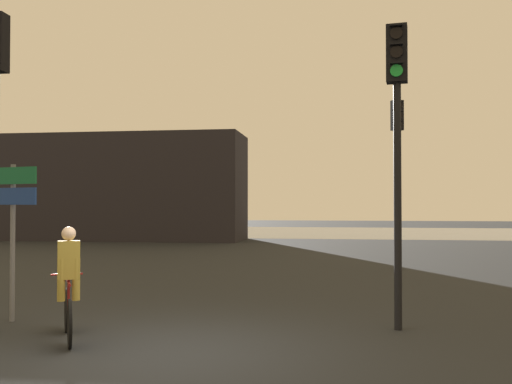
# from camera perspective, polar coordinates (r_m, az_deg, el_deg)

# --- Properties ---
(ground_plane) EXTENTS (120.00, 120.00, 0.00)m
(ground_plane) POSITION_cam_1_polar(r_m,az_deg,el_deg) (7.75, -9.29, -15.71)
(ground_plane) COLOR black
(water_strip) EXTENTS (80.00, 16.00, 0.01)m
(water_strip) POSITION_cam_1_polar(r_m,az_deg,el_deg) (39.80, 4.93, -3.99)
(water_strip) COLOR slate
(water_strip) RESTS_ON ground
(distant_building) EXTENTS (15.80, 4.00, 5.66)m
(distant_building) POSITION_cam_1_polar(r_m,az_deg,el_deg) (32.39, -15.33, 0.41)
(distant_building) COLOR black
(distant_building) RESTS_ON ground
(traffic_light_near_right) EXTENTS (0.35, 0.37, 4.73)m
(traffic_light_near_right) POSITION_cam_1_polar(r_m,az_deg,el_deg) (9.19, 13.94, 7.16)
(traffic_light_near_right) COLOR black
(traffic_light_near_right) RESTS_ON ground
(traffic_light_far_right) EXTENTS (0.39, 0.41, 5.04)m
(traffic_light_far_right) POSITION_cam_1_polar(r_m,az_deg,el_deg) (17.57, 13.96, 3.82)
(traffic_light_far_right) COLOR black
(traffic_light_far_right) RESTS_ON ground
(direction_sign_post) EXTENTS (1.07, 0.32, 2.60)m
(direction_sign_post) POSITION_cam_1_polar(r_m,az_deg,el_deg) (10.28, -23.25, -1.93)
(direction_sign_post) COLOR slate
(direction_sign_post) RESTS_ON ground
(cyclist) EXTENTS (0.87, 1.52, 1.62)m
(cyclist) POSITION_cam_1_polar(r_m,az_deg,el_deg) (8.62, -18.25, -8.63)
(cyclist) COLOR black
(cyclist) RESTS_ON ground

